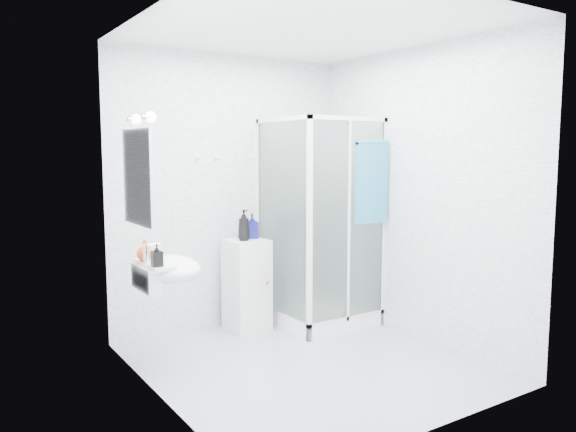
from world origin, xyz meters
TOP-DOWN VIEW (x-y plane):
  - room at (0.00, 0.00)m, footprint 2.40×2.60m
  - shower_enclosure at (0.67, 0.77)m, footprint 0.90×0.95m
  - wall_basin at (-0.99, 0.45)m, footprint 0.46×0.56m
  - mirror at (-1.19, 0.45)m, footprint 0.02×0.60m
  - vanity_lights at (-1.14, 0.45)m, footprint 0.10×0.40m
  - wall_hooks at (-0.25, 1.26)m, footprint 0.23×0.06m
  - storage_cabinet at (0.03, 1.03)m, footprint 0.37×0.39m
  - hand_towel at (0.98, 0.37)m, footprint 0.36×0.05m
  - shampoo_bottle_a at (-0.01, 1.00)m, footprint 0.14×0.14m
  - shampoo_bottle_b at (0.12, 1.07)m, footprint 0.14×0.14m
  - soap_dispenser_orange at (-1.11, 0.55)m, footprint 0.13×0.13m
  - soap_dispenser_black at (-1.11, 0.30)m, footprint 0.08×0.08m

SIDE VIEW (x-z plane):
  - storage_cabinet at x=0.03m, z-range 0.00..0.86m
  - shower_enclosure at x=0.67m, z-range -0.55..1.45m
  - wall_basin at x=-0.99m, z-range 0.62..0.97m
  - soap_dispenser_orange at x=-1.11m, z-range 0.86..1.02m
  - soap_dispenser_black at x=-1.11m, z-range 0.86..1.03m
  - shampoo_bottle_b at x=0.12m, z-range 0.86..1.10m
  - shampoo_bottle_a at x=-0.01m, z-range 0.86..1.15m
  - room at x=0.00m, z-range 0.00..2.60m
  - hand_towel at x=0.98m, z-range 1.04..1.81m
  - mirror at x=-1.19m, z-range 1.15..1.85m
  - wall_hooks at x=-0.25m, z-range 1.60..1.64m
  - vanity_lights at x=-1.14m, z-range 1.88..1.96m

